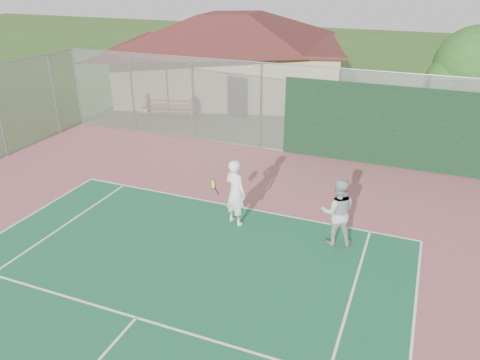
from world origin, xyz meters
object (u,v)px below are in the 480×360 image
at_px(tree, 478,71).
at_px(player_grey_back, 337,213).
at_px(bleachers, 172,103).
at_px(player_white_front, 235,193).
at_px(clubhouse, 231,47).

relative_size(tree, player_grey_back, 2.72).
height_order(bleachers, tree, tree).
relative_size(player_white_front, player_grey_back, 1.05).
bearing_deg(bleachers, tree, -17.55).
height_order(tree, player_grey_back, tree).
distance_m(bleachers, player_grey_back, 13.84).
height_order(tree, player_white_front, tree).
relative_size(tree, player_white_front, 2.58).
bearing_deg(player_grey_back, bleachers, -58.45).
height_order(player_white_front, player_grey_back, player_white_front).
xyz_separation_m(clubhouse, player_grey_back, (8.83, -13.69, -1.82)).
bearing_deg(tree, player_grey_back, -111.75).
relative_size(bleachers, tree, 0.59).
height_order(clubhouse, player_grey_back, clubhouse).
distance_m(clubhouse, bleachers, 5.14).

